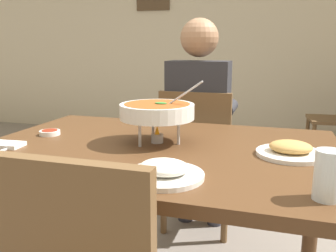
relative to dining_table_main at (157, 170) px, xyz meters
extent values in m
cube|color=beige|center=(0.00, 3.30, 0.84)|extent=(10.00, 0.10, 3.00)
cube|color=#51331C|center=(0.00, 0.00, 0.08)|extent=(1.40, 0.98, 0.04)
cylinder|color=#51331C|center=(-0.64, 0.43, -0.30)|extent=(0.07, 0.07, 0.72)
cylinder|color=#51331C|center=(0.64, 0.43, -0.30)|extent=(0.07, 0.07, 0.72)
cube|color=brown|center=(0.00, 0.87, -0.23)|extent=(0.44, 0.44, 0.03)
cube|color=brown|center=(0.00, 0.67, 0.01)|extent=(0.42, 0.04, 0.45)
cylinder|color=brown|center=(0.19, 1.06, -0.45)|extent=(0.04, 0.04, 0.42)
cylinder|color=brown|center=(-0.19, 1.06, -0.45)|extent=(0.04, 0.04, 0.42)
cylinder|color=brown|center=(0.19, 0.68, -0.45)|extent=(0.04, 0.04, 0.42)
cylinder|color=brown|center=(-0.19, 0.68, -0.45)|extent=(0.04, 0.04, 0.42)
cylinder|color=#2D2D38|center=(0.10, 0.89, -0.44)|extent=(0.10, 0.10, 0.45)
cylinder|color=#2D2D38|center=(-0.10, 0.89, -0.44)|extent=(0.10, 0.10, 0.45)
cube|color=#2D2D38|center=(0.00, 0.85, -0.15)|extent=(0.32, 0.32, 0.12)
cube|color=#2D2D33|center=(0.00, 0.77, 0.16)|extent=(0.36, 0.20, 0.50)
sphere|color=#A57756|center=(0.00, 0.77, 0.54)|extent=(0.22, 0.22, 0.22)
cylinder|color=#2D2D33|center=(0.16, 0.97, 0.11)|extent=(0.08, 0.28, 0.08)
cylinder|color=#2D2D33|center=(-0.16, 0.97, 0.11)|extent=(0.08, 0.28, 0.08)
cylinder|color=silver|center=(0.07, 0.05, 0.15)|extent=(0.01, 0.01, 0.10)
cylinder|color=silver|center=(-0.06, 0.13, 0.15)|extent=(0.01, 0.01, 0.10)
cylinder|color=silver|center=(-0.06, -0.03, 0.15)|extent=(0.01, 0.01, 0.10)
torus|color=silver|center=(-0.02, 0.05, 0.20)|extent=(0.21, 0.21, 0.01)
cylinder|color=#B2B2B7|center=(-0.02, 0.05, 0.12)|extent=(0.05, 0.05, 0.04)
cone|color=orange|center=(-0.02, 0.05, 0.15)|extent=(0.02, 0.02, 0.04)
cylinder|color=white|center=(-0.02, 0.05, 0.23)|extent=(0.30, 0.30, 0.06)
cylinder|color=#994C1E|center=(-0.02, 0.05, 0.25)|extent=(0.26, 0.26, 0.01)
ellipsoid|color=#388433|center=(0.00, 0.05, 0.26)|extent=(0.05, 0.03, 0.01)
cylinder|color=silver|center=(0.07, 0.07, 0.29)|extent=(0.18, 0.01, 0.13)
cylinder|color=white|center=(0.13, -0.33, 0.11)|extent=(0.24, 0.24, 0.01)
ellipsoid|color=white|center=(0.13, -0.33, 0.13)|extent=(0.15, 0.13, 0.04)
cylinder|color=white|center=(0.50, 0.02, 0.11)|extent=(0.24, 0.24, 0.01)
ellipsoid|color=tan|center=(0.50, 0.02, 0.13)|extent=(0.15, 0.13, 0.04)
cylinder|color=white|center=(-0.52, 0.04, 0.11)|extent=(0.09, 0.09, 0.02)
cylinder|color=maroon|center=(-0.52, 0.04, 0.12)|extent=(0.07, 0.07, 0.01)
cube|color=white|center=(-0.56, -0.18, 0.11)|extent=(0.13, 0.09, 0.02)
cube|color=silver|center=(-0.53, -0.23, 0.10)|extent=(0.02, 0.17, 0.01)
cylinder|color=silver|center=(0.57, -0.36, 0.16)|extent=(0.07, 0.07, 0.13)
cylinder|color=#4C331E|center=(0.57, -0.36, 0.14)|extent=(0.06, 0.06, 0.08)
cube|color=brown|center=(0.99, 2.58, -0.23)|extent=(0.47, 0.47, 0.03)
cylinder|color=brown|center=(0.79, 2.75, -0.45)|extent=(0.04, 0.04, 0.42)
cylinder|color=brown|center=(0.82, 2.37, -0.45)|extent=(0.04, 0.04, 0.42)
camera|label=1|loc=(0.44, -1.28, 0.47)|focal=38.03mm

